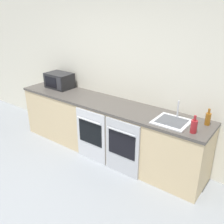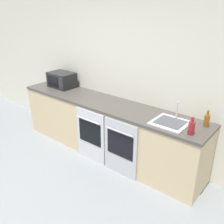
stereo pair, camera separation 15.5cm
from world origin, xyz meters
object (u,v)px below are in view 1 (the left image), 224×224
Objects in this scene: microwave at (59,80)px; sink at (172,121)px; bottle_amber at (208,119)px; bottle_red at (194,126)px; oven_left at (91,136)px; oven_right at (122,148)px.

microwave reaches higher than sink.
microwave is 2.70m from bottle_amber.
microwave reaches higher than bottle_amber.
bottle_red is 0.50× the size of sink.
oven_left is 1.32m from sink.
oven_left and oven_right have the same top height.
oven_right is 3.84× the size of bottle_red.
bottle_amber is (1.59, 0.48, 0.56)m from oven_left.
sink reaches higher than oven_right.
sink is at bearing 13.43° from oven_left.
microwave is at bearing 159.17° from oven_left.
sink reaches higher than bottle_amber.
microwave reaches higher than bottle_red.
microwave reaches higher than oven_left.
bottle_red is (1.52, 0.16, 0.56)m from oven_left.
oven_left is at bearing -20.83° from microwave.
oven_left is 1.63m from bottle_red.
oven_left is 1.77× the size of microwave.
bottle_red is at bearing -20.43° from sink.
oven_right is 1.24m from bottle_amber.
oven_right is (0.59, 0.00, 0.00)m from oven_left.
sink is (1.19, 0.28, 0.49)m from oven_left.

